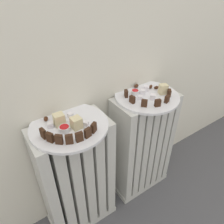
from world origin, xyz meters
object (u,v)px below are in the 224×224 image
plate_left (69,126)px  jam_bowl_left (64,128)px  radiator_right (141,146)px  plate_right (147,96)px  jam_bowl_right (135,92)px  fork (74,125)px  radiator_left (77,179)px

plate_left → jam_bowl_left: (-0.03, -0.03, 0.02)m
radiator_right → plate_right: plate_right is taller
jam_bowl_left → jam_bowl_right: (0.39, 0.07, 0.00)m
radiator_right → fork: (-0.39, -0.01, 0.33)m
radiator_left → jam_bowl_left: jam_bowl_left is taller
radiator_right → fork: size_ratio=7.17×
plate_right → fork: 0.39m
plate_right → radiator_left: bearing=180.0°
plate_left → jam_bowl_left: 0.04m
jam_bowl_right → fork: jam_bowl_right is taller
plate_right → plate_left: bearing=180.0°
jam_bowl_right → fork: (-0.35, -0.05, -0.01)m
radiator_left → plate_right: bearing=0.0°
plate_right → fork: fork is taller
radiator_left → jam_bowl_right: size_ratio=16.47×
radiator_left → fork: size_ratio=7.17×
plate_left → jam_bowl_right: (0.36, 0.04, 0.02)m
radiator_left → jam_bowl_left: 0.34m
jam_bowl_left → plate_left: bearing=41.3°
plate_left → fork: bearing=-45.9°
jam_bowl_right → fork: size_ratio=0.44×
radiator_left → plate_right: plate_right is taller
plate_left → jam_bowl_right: bearing=6.4°
radiator_left → radiator_right: (0.40, 0.00, 0.00)m
fork → radiator_right: bearing=2.1°
plate_right → radiator_right: bearing=63.4°
plate_right → fork: bearing=-177.9°
radiator_left → plate_left: (0.00, 0.00, 0.32)m
jam_bowl_right → plate_right: bearing=-45.7°
plate_left → fork: fork is taller
radiator_left → jam_bowl_right: (0.36, 0.04, 0.34)m
jam_bowl_left → plate_right: bearing=3.4°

